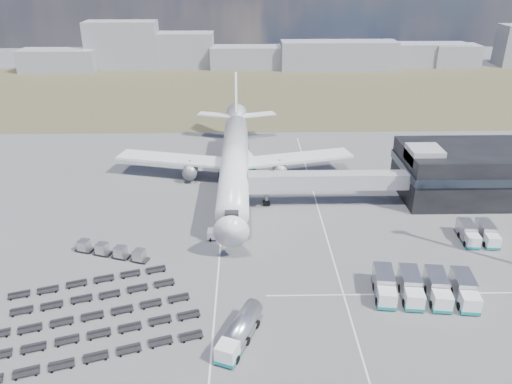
{
  "coord_description": "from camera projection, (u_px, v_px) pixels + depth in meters",
  "views": [
    {
      "loc": [
        2.41,
        -65.31,
        43.0
      ],
      "look_at": [
        4.15,
        18.01,
        4.0
      ],
      "focal_mm": 35.0,
      "sensor_mm": 36.0,
      "label": 1
    }
  ],
  "objects": [
    {
      "name": "terminal",
      "position": [
        478.0,
        171.0,
        97.7
      ],
      "size": [
        30.4,
        16.4,
        11.0
      ],
      "color": "black",
      "rests_on": "ground"
    },
    {
      "name": "catering_truck",
      "position": [
        245.0,
        161.0,
        112.95
      ],
      "size": [
        4.65,
        7.31,
        3.12
      ],
      "rotation": [
        0.0,
        0.0,
        0.3
      ],
      "color": "white",
      "rests_on": "ground"
    },
    {
      "name": "uld_row",
      "position": [
        111.0,
        250.0,
        79.12
      ],
      "size": [
        12.6,
        5.6,
        1.76
      ],
      "rotation": [
        0.0,
        0.0,
        -0.32
      ],
      "color": "black",
      "rests_on": "ground"
    },
    {
      "name": "pushback_tug",
      "position": [
        218.0,
        235.0,
        84.18
      ],
      "size": [
        3.73,
        2.21,
        1.6
      ],
      "primitive_type": "cube",
      "rotation": [
        0.0,
        0.0,
        -0.04
      ],
      "color": "white",
      "rests_on": "ground"
    },
    {
      "name": "lane_markings",
      "position": [
        293.0,
        254.0,
        80.22
      ],
      "size": [
        47.12,
        110.0,
        0.01
      ],
      "color": "silver",
      "rests_on": "ground"
    },
    {
      "name": "airliner",
      "position": [
        235.0,
        158.0,
        104.4
      ],
      "size": [
        51.59,
        64.53,
        17.62
      ],
      "color": "white",
      "rests_on": "ground"
    },
    {
      "name": "skyline",
      "position": [
        261.0,
        51.0,
        214.39
      ],
      "size": [
        299.55,
        23.97,
        23.14
      ],
      "color": "gray",
      "rests_on": "ground"
    },
    {
      "name": "fuel_tanker",
      "position": [
        240.0,
        331.0,
        61.15
      ],
      "size": [
        6.0,
        9.97,
        3.16
      ],
      "rotation": [
        0.0,
        0.0,
        -0.39
      ],
      "color": "white",
      "rests_on": "ground"
    },
    {
      "name": "grass_strip",
      "position": [
        239.0,
        93.0,
        176.93
      ],
      "size": [
        420.0,
        90.0,
        0.01
      ],
      "primitive_type": "cube",
      "color": "#4C492E",
      "rests_on": "ground"
    },
    {
      "name": "ground",
      "position": [
        232.0,
        265.0,
        77.32
      ],
      "size": [
        420.0,
        420.0,
        0.0
      ],
      "primitive_type": "plane",
      "color": "#565659",
      "rests_on": "ground"
    },
    {
      "name": "service_trucks_near",
      "position": [
        424.0,
        288.0,
        69.19
      ],
      "size": [
        14.23,
        8.94,
        2.99
      ],
      "rotation": [
        0.0,
        0.0,
        -0.12
      ],
      "color": "white",
      "rests_on": "ground"
    },
    {
      "name": "jet_bridge",
      "position": [
        318.0,
        181.0,
        93.97
      ],
      "size": [
        30.3,
        3.8,
        7.05
      ],
      "color": "#939399",
      "rests_on": "ground"
    },
    {
      "name": "service_trucks_far",
      "position": [
        478.0,
        233.0,
        83.33
      ],
      "size": [
        5.82,
        6.81,
        2.61
      ],
      "rotation": [
        0.0,
        0.0,
        -0.07
      ],
      "color": "white",
      "rests_on": "ground"
    },
    {
      "name": "baggage_dollies",
      "position": [
        93.0,
        316.0,
        65.64
      ],
      "size": [
        29.08,
        24.33,
        0.69
      ],
      "rotation": [
        0.0,
        0.0,
        0.31
      ],
      "color": "black",
      "rests_on": "ground"
    }
  ]
}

